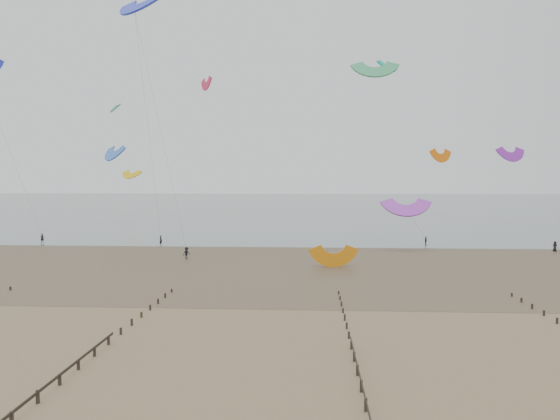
% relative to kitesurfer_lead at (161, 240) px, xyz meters
% --- Properties ---
extents(ground, '(500.00, 500.00, 0.00)m').
position_rel_kitesurfer_lead_xyz_m(ground, '(26.35, -51.91, -0.90)').
color(ground, brown).
rests_on(ground, ground).
extents(sea_and_shore, '(500.00, 665.00, 0.03)m').
position_rel_kitesurfer_lead_xyz_m(sea_and_shore, '(22.28, -17.51, -0.89)').
color(sea_and_shore, '#475654').
rests_on(sea_and_shore, ground).
extents(kitesurfer_lead, '(0.77, 0.76, 1.79)m').
position_rel_kitesurfer_lead_xyz_m(kitesurfer_lead, '(0.00, 0.00, 0.00)').
color(kitesurfer_lead, black).
rests_on(kitesurfer_lead, ground).
extents(kitesurfers, '(129.00, 26.84, 1.83)m').
position_rel_kitesurfer_lead_xyz_m(kitesurfers, '(56.43, -2.49, -0.02)').
color(kitesurfers, black).
rests_on(kitesurfers, ground).
extents(grounded_kite, '(6.28, 5.17, 3.18)m').
position_rel_kitesurfer_lead_xyz_m(grounded_kite, '(30.52, -22.21, -0.90)').
color(grounded_kite, orange).
rests_on(grounded_kite, ground).
extents(kites_airborne, '(249.63, 119.61, 41.76)m').
position_rel_kitesurfer_lead_xyz_m(kites_airborne, '(10.81, 35.81, 21.44)').
color(kites_airborne, '#04A98E').
rests_on(kites_airborne, ground).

